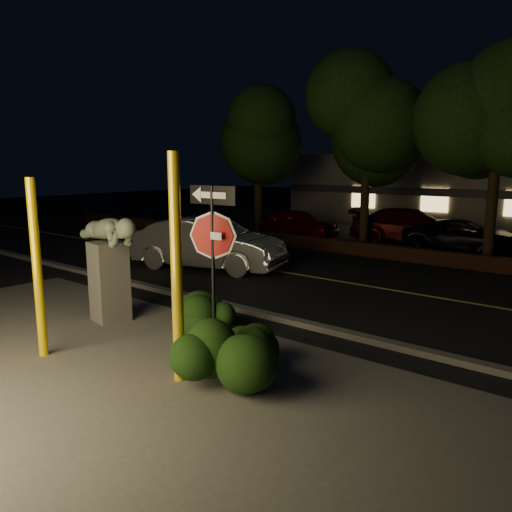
% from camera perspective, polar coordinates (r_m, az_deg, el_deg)
% --- Properties ---
extents(ground, '(90.00, 90.00, 0.00)m').
position_cam_1_polar(ground, '(17.52, 14.63, -1.14)').
color(ground, black).
rests_on(ground, ground).
extents(patio, '(14.00, 6.00, 0.02)m').
position_cam_1_polar(patio, '(9.10, -16.32, -12.02)').
color(patio, '#4C4944').
rests_on(patio, ground).
extents(road, '(80.00, 8.00, 0.01)m').
position_cam_1_polar(road, '(14.89, 9.82, -2.96)').
color(road, black).
rests_on(road, ground).
extents(lane_marking, '(80.00, 0.12, 0.00)m').
position_cam_1_polar(lane_marking, '(14.89, 9.82, -2.91)').
color(lane_marking, '#C8C850').
rests_on(lane_marking, road).
extents(curb, '(80.00, 0.25, 0.12)m').
position_cam_1_polar(curb, '(11.59, -0.23, -6.41)').
color(curb, '#4C4944').
rests_on(curb, ground).
extents(brick_wall, '(40.00, 0.35, 0.50)m').
position_cam_1_polar(brick_wall, '(18.65, 16.33, 0.25)').
color(brick_wall, '#4A2618').
rests_on(brick_wall, ground).
extents(parking_lot, '(40.00, 12.00, 0.01)m').
position_cam_1_polar(parking_lot, '(23.99, 21.61, 1.55)').
color(parking_lot, black).
rests_on(parking_lot, ground).
extents(building, '(22.00, 10.20, 4.00)m').
position_cam_1_polar(building, '(31.50, 26.31, 6.82)').
color(building, '#696254').
rests_on(building, ground).
extents(tree_far_a, '(4.60, 4.60, 7.43)m').
position_cam_1_polar(tree_far_a, '(24.05, 0.25, 15.05)').
color(tree_far_a, black).
rests_on(tree_far_a, ground).
extents(tree_far_b, '(5.20, 5.20, 8.41)m').
position_cam_1_polar(tree_far_b, '(21.31, 12.78, 17.32)').
color(tree_far_b, black).
rests_on(tree_far_b, ground).
extents(tree_far_c, '(4.80, 4.80, 7.84)m').
position_cam_1_polar(tree_far_c, '(19.16, 26.22, 16.14)').
color(tree_far_c, black).
rests_on(tree_far_c, ground).
extents(yellow_pole_left, '(0.16, 0.16, 3.21)m').
position_cam_1_polar(yellow_pole_left, '(9.56, -23.73, -1.42)').
color(yellow_pole_left, '#FEC804').
rests_on(yellow_pole_left, ground).
extents(yellow_pole_right, '(0.18, 0.18, 3.62)m').
position_cam_1_polar(yellow_pole_right, '(7.79, -9.05, -1.65)').
color(yellow_pole_right, yellow).
rests_on(yellow_pole_right, ground).
extents(signpost, '(1.04, 0.11, 3.06)m').
position_cam_1_polar(signpost, '(8.86, -4.98, 2.30)').
color(signpost, black).
rests_on(signpost, ground).
extents(sculpture, '(2.22, 0.98, 2.36)m').
position_cam_1_polar(sculpture, '(11.25, -16.49, -0.04)').
color(sculpture, '#4C4944').
rests_on(sculpture, ground).
extents(hedge_center, '(2.01, 1.23, 0.97)m').
position_cam_1_polar(hedge_center, '(10.23, -6.26, -6.30)').
color(hedge_center, black).
rests_on(hedge_center, ground).
extents(hedge_right, '(1.48, 0.80, 0.97)m').
position_cam_1_polar(hedge_right, '(8.59, -1.31, -9.58)').
color(hedge_right, black).
rests_on(hedge_right, ground).
extents(hedge_far_right, '(1.73, 1.32, 1.06)m').
position_cam_1_polar(hedge_far_right, '(7.74, -4.09, -11.51)').
color(hedge_far_right, black).
rests_on(hedge_far_right, ground).
extents(silver_sedan, '(5.42, 3.09, 1.69)m').
position_cam_1_polar(silver_sedan, '(16.47, -5.57, 1.41)').
color(silver_sedan, '#AEADB2').
rests_on(silver_sedan, ground).
extents(parked_car_red, '(4.04, 1.87, 1.34)m').
position_cam_1_polar(parked_car_red, '(23.68, 4.75, 3.76)').
color(parked_car_red, '#740407').
rests_on(parked_car_red, ground).
extents(parked_car_darkred, '(5.64, 3.60, 1.52)m').
position_cam_1_polar(parked_car_darkred, '(22.63, 17.39, 3.24)').
color(parked_car_darkred, '#3F0A0A').
rests_on(parked_car_darkred, ground).
extents(parked_car_dark, '(4.93, 3.09, 1.27)m').
position_cam_1_polar(parked_car_dark, '(21.27, 22.60, 2.13)').
color(parked_car_dark, black).
rests_on(parked_car_dark, ground).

